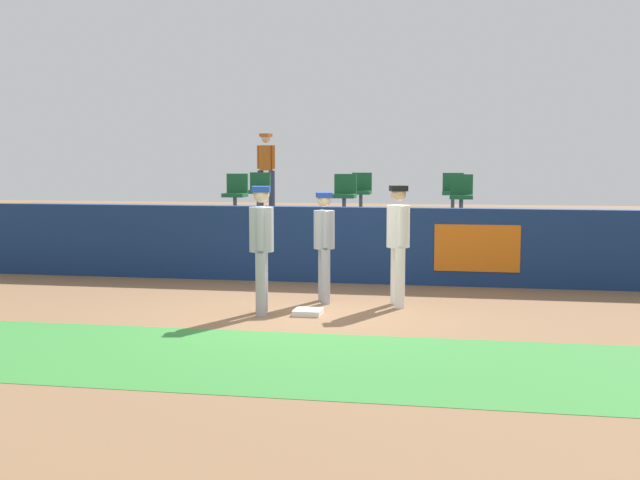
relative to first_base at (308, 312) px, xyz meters
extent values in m
plane|color=#846042|center=(-0.09, -0.12, -0.04)|extent=(60.00, 60.00, 0.00)
cube|color=#388438|center=(-0.09, -2.62, -0.04)|extent=(18.00, 2.80, 0.01)
cube|color=white|center=(0.00, 0.00, 0.00)|extent=(0.40, 0.40, 0.08)
cylinder|color=white|center=(1.19, 1.09, 0.42)|extent=(0.16, 0.16, 0.92)
cylinder|color=white|center=(1.28, 0.77, 0.42)|extent=(0.16, 0.16, 0.92)
cylinder|color=white|center=(1.23, 0.93, 1.20)|extent=(0.44, 0.44, 0.65)
sphere|color=tan|center=(1.23, 0.93, 1.71)|extent=(0.24, 0.24, 0.24)
cube|color=black|center=(1.23, 0.93, 1.78)|extent=(0.31, 0.31, 0.08)
cylinder|color=white|center=(1.18, 1.14, 1.22)|extent=(0.09, 0.09, 0.60)
cylinder|color=white|center=(1.29, 0.73, 1.22)|extent=(0.09, 0.09, 0.60)
ellipsoid|color=brown|center=(1.28, 1.17, 0.96)|extent=(0.17, 0.23, 0.28)
cylinder|color=#9EA3AD|center=(-0.71, 0.11, 0.42)|extent=(0.16, 0.16, 0.92)
cylinder|color=#9EA3AD|center=(-0.65, -0.22, 0.42)|extent=(0.16, 0.16, 0.92)
cylinder|color=#9EA3AD|center=(-0.68, -0.05, 1.21)|extent=(0.41, 0.41, 0.65)
sphere|color=beige|center=(-0.68, -0.05, 1.72)|extent=(0.24, 0.24, 0.24)
cube|color=#193899|center=(-0.68, -0.05, 1.80)|extent=(0.29, 0.29, 0.08)
cylinder|color=#9EA3AD|center=(-0.72, 0.16, 1.23)|extent=(0.09, 0.09, 0.61)
cylinder|color=#9EA3AD|center=(-0.64, -0.27, 1.23)|extent=(0.09, 0.09, 0.61)
cylinder|color=#9EA3AD|center=(0.01, 1.20, 0.39)|extent=(0.15, 0.15, 0.86)
cylinder|color=#9EA3AD|center=(0.10, 0.90, 0.39)|extent=(0.15, 0.15, 0.86)
cylinder|color=#9EA3AD|center=(0.06, 1.05, 1.12)|extent=(0.42, 0.42, 0.60)
sphere|color=beige|center=(0.06, 1.05, 1.59)|extent=(0.22, 0.22, 0.22)
cube|color=#193899|center=(0.06, 1.05, 1.67)|extent=(0.30, 0.30, 0.08)
cylinder|color=#9EA3AD|center=(-0.01, 1.24, 1.14)|extent=(0.09, 0.09, 0.57)
cylinder|color=#9EA3AD|center=(0.12, 0.86, 1.14)|extent=(0.09, 0.09, 0.57)
cube|color=navy|center=(-0.09, 3.11, 0.66)|extent=(18.00, 0.24, 1.40)
cube|color=orange|center=(2.48, 2.99, 0.66)|extent=(1.50, 0.02, 0.84)
cube|color=#59595E|center=(-0.09, 5.68, 0.53)|extent=(18.00, 4.80, 1.14)
cylinder|color=#4C4C51|center=(2.01, 6.28, 1.30)|extent=(0.08, 0.08, 0.40)
cube|color=#19592D|center=(2.01, 6.28, 1.50)|extent=(0.46, 0.44, 0.08)
cube|color=#19592D|center=(2.01, 6.47, 1.74)|extent=(0.46, 0.06, 0.40)
cylinder|color=#4C4C51|center=(2.19, 4.48, 1.30)|extent=(0.08, 0.08, 0.40)
cube|color=#19592D|center=(2.19, 4.48, 1.50)|extent=(0.45, 0.44, 0.08)
cube|color=#19592D|center=(2.19, 4.67, 1.74)|extent=(0.45, 0.06, 0.40)
cylinder|color=#4C4C51|center=(-0.03, 6.28, 1.30)|extent=(0.08, 0.08, 0.40)
cube|color=#19592D|center=(-0.03, 6.28, 1.50)|extent=(0.45, 0.44, 0.08)
cube|color=#19592D|center=(-0.03, 6.47, 1.74)|extent=(0.45, 0.06, 0.40)
cylinder|color=#4C4C51|center=(-2.39, 6.28, 1.30)|extent=(0.08, 0.08, 0.40)
cube|color=#19592D|center=(-2.39, 6.28, 1.50)|extent=(0.48, 0.44, 0.08)
cube|color=#19592D|center=(-2.39, 6.47, 1.74)|extent=(0.48, 0.06, 0.40)
cylinder|color=#4C4C51|center=(-0.14, 4.48, 1.30)|extent=(0.08, 0.08, 0.40)
cube|color=#19592D|center=(-0.14, 4.48, 1.50)|extent=(0.45, 0.44, 0.08)
cube|color=#19592D|center=(-0.14, 4.67, 1.74)|extent=(0.45, 0.06, 0.40)
cylinder|color=#4C4C51|center=(-2.41, 4.48, 1.30)|extent=(0.08, 0.08, 0.40)
cube|color=#19592D|center=(-2.41, 4.48, 1.50)|extent=(0.45, 0.44, 0.08)
cube|color=#19592D|center=(-2.41, 4.67, 1.74)|extent=(0.45, 0.06, 0.40)
cylinder|color=#33384C|center=(-2.38, 7.53, 1.53)|extent=(0.15, 0.15, 0.87)
cylinder|color=#33384C|center=(-2.68, 7.62, 1.53)|extent=(0.15, 0.15, 0.87)
cylinder|color=#BF5919|center=(-2.53, 7.57, 2.27)|extent=(0.41, 0.41, 0.61)
sphere|color=beige|center=(-2.53, 7.57, 2.75)|extent=(0.23, 0.23, 0.23)
cube|color=#BF5919|center=(-2.53, 7.57, 2.83)|extent=(0.29, 0.29, 0.08)
cylinder|color=#BF5919|center=(-2.33, 7.52, 2.29)|extent=(0.09, 0.09, 0.57)
cylinder|color=#BF5919|center=(-2.73, 7.63, 2.29)|extent=(0.09, 0.09, 0.57)
camera|label=1|loc=(2.17, -11.01, 2.20)|focal=43.72mm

